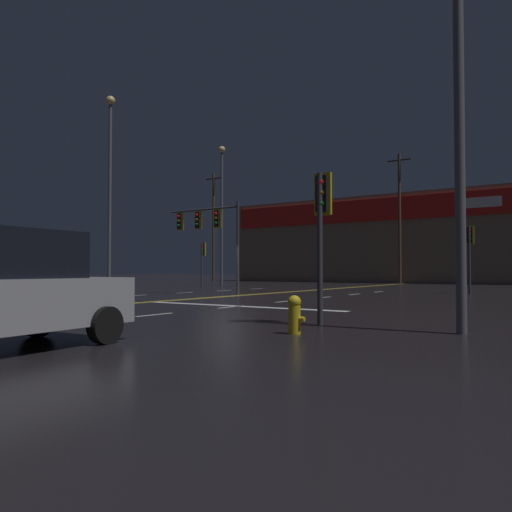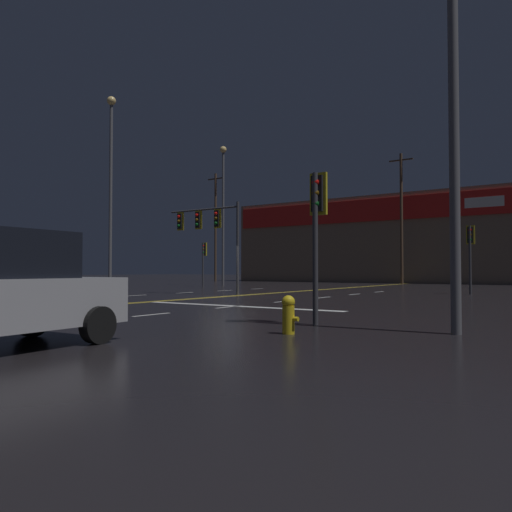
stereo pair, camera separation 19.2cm
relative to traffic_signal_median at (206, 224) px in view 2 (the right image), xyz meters
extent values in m
plane|color=black|center=(2.32, -1.32, -3.68)|extent=(200.00, 200.00, 0.00)
cube|color=gold|center=(2.17, -1.32, -3.68)|extent=(0.12, 60.00, 0.01)
cube|color=gold|center=(2.47, -1.32, -3.68)|extent=(0.12, 60.00, 0.01)
cube|color=silver|center=(-1.95, -6.72, -3.68)|extent=(0.12, 1.40, 0.01)
cube|color=silver|center=(-1.95, -3.12, -3.68)|extent=(0.12, 1.40, 0.01)
cube|color=silver|center=(-1.95, 0.48, -3.68)|extent=(0.12, 1.40, 0.01)
cube|color=silver|center=(-1.95, 4.08, -3.68)|extent=(0.12, 1.40, 0.01)
cube|color=silver|center=(-1.95, 7.68, -3.68)|extent=(0.12, 1.40, 0.01)
cube|color=silver|center=(6.60, -10.32, -3.68)|extent=(0.12, 1.40, 0.01)
cube|color=silver|center=(6.60, -6.72, -3.68)|extent=(0.12, 1.40, 0.01)
cube|color=silver|center=(6.60, -3.12, -3.68)|extent=(0.12, 1.40, 0.01)
cube|color=silver|center=(6.60, 0.48, -3.68)|extent=(0.12, 1.40, 0.01)
cube|color=silver|center=(6.60, 4.08, -3.68)|extent=(0.12, 1.40, 0.01)
cube|color=silver|center=(6.60, 7.68, -3.68)|extent=(0.12, 1.40, 0.01)
cube|color=silver|center=(6.60, -6.28, -3.68)|extent=(8.20, 0.40, 0.01)
cylinder|color=#38383D|center=(2.04, 0.02, -1.31)|extent=(0.14, 0.14, 4.74)
cylinder|color=#38383D|center=(-0.24, 0.02, 0.81)|extent=(4.55, 0.10, 0.10)
cube|color=black|center=(0.74, 0.02, 0.27)|extent=(0.28, 0.24, 0.84)
cube|color=gold|center=(0.74, 0.02, 0.27)|extent=(0.42, 0.08, 0.99)
sphere|color=red|center=(0.74, -0.14, 0.52)|extent=(0.17, 0.17, 0.17)
sphere|color=#543707|center=(0.74, -0.14, 0.27)|extent=(0.17, 0.17, 0.17)
sphere|color=#084513|center=(0.74, -0.14, 0.01)|extent=(0.17, 0.17, 0.17)
cube|color=black|center=(-0.56, 0.02, 0.27)|extent=(0.28, 0.24, 0.84)
cube|color=gold|center=(-0.56, 0.02, 0.27)|extent=(0.42, 0.08, 0.99)
sphere|color=red|center=(-0.56, -0.14, 0.52)|extent=(0.17, 0.17, 0.17)
sphere|color=#543707|center=(-0.56, -0.14, 0.27)|extent=(0.17, 0.17, 0.17)
sphere|color=#084513|center=(-0.56, -0.14, 0.01)|extent=(0.17, 0.17, 0.17)
cube|color=black|center=(-1.86, 0.02, 0.27)|extent=(0.28, 0.24, 0.84)
cube|color=gold|center=(-1.86, 0.02, 0.27)|extent=(0.42, 0.08, 0.99)
sphere|color=red|center=(-1.86, -0.14, 0.52)|extent=(0.17, 0.17, 0.17)
sphere|color=#543707|center=(-1.86, -0.14, 0.27)|extent=(0.17, 0.17, 0.17)
sphere|color=#084513|center=(-1.86, -0.14, 0.01)|extent=(0.17, 0.17, 0.17)
cylinder|color=#38383D|center=(11.60, 7.48, -1.89)|extent=(0.13, 0.13, 3.58)
cube|color=black|center=(11.60, 7.66, -0.57)|extent=(0.28, 0.24, 0.84)
cube|color=gold|center=(11.60, 7.66, -0.57)|extent=(0.42, 0.08, 0.99)
sphere|color=red|center=(11.60, 7.50, -0.31)|extent=(0.17, 0.17, 0.17)
sphere|color=#543707|center=(11.60, 7.50, -0.57)|extent=(0.17, 0.17, 0.17)
sphere|color=#084513|center=(11.60, 7.50, -0.82)|extent=(0.17, 0.17, 0.17)
cylinder|color=#38383D|center=(11.60, -10.03, -1.92)|extent=(0.13, 0.13, 3.51)
cube|color=black|center=(11.60, -9.85, -0.64)|extent=(0.28, 0.24, 0.84)
cube|color=gold|center=(11.60, -9.85, -0.64)|extent=(0.42, 0.08, 0.99)
sphere|color=red|center=(11.60, -10.01, -0.39)|extent=(0.17, 0.17, 0.17)
sphere|color=#543707|center=(11.60, -10.01, -0.64)|extent=(0.17, 0.17, 0.17)
sphere|color=#084513|center=(11.60, -10.01, -0.89)|extent=(0.17, 0.17, 0.17)
cylinder|color=#38383D|center=(-7.41, 8.49, -2.02)|extent=(0.13, 0.13, 3.32)
cube|color=black|center=(-7.41, 8.67, -0.83)|extent=(0.28, 0.24, 0.84)
cube|color=gold|center=(-7.41, 8.67, -0.83)|extent=(0.42, 0.08, 0.99)
sphere|color=red|center=(-7.41, 8.51, -0.58)|extent=(0.17, 0.17, 0.17)
sphere|color=#543707|center=(-7.41, 8.51, -0.83)|extent=(0.17, 0.17, 0.17)
sphere|color=#084513|center=(-7.41, 8.51, -1.08)|extent=(0.17, 0.17, 0.17)
cylinder|color=#59595E|center=(-7.95, 0.24, 2.18)|extent=(0.20, 0.20, 11.71)
sphere|color=#F9D17A|center=(-7.95, 0.24, 8.20)|extent=(0.56, 0.56, 0.56)
cylinder|color=#59595E|center=(14.68, -10.04, 1.33)|extent=(0.20, 0.20, 10.02)
cylinder|color=#59595E|center=(-8.70, 12.62, 1.94)|extent=(0.20, 0.20, 11.25)
sphere|color=#F9D17A|center=(-8.70, 12.62, 7.74)|extent=(0.56, 0.56, 0.56)
cylinder|color=gold|center=(11.94, -11.83, -3.40)|extent=(0.24, 0.24, 0.55)
sphere|color=gold|center=(11.94, -11.83, -3.05)|extent=(0.26, 0.26, 0.26)
cylinder|color=gold|center=(12.11, -11.83, -3.38)|extent=(0.10, 0.09, 0.09)
cylinder|color=black|center=(8.12, -14.87, -3.36)|extent=(0.25, 0.65, 0.64)
cylinder|color=black|center=(9.92, -14.78, -3.36)|extent=(0.25, 0.65, 0.64)
cube|color=#7A6651|center=(2.32, 31.89, 0.69)|extent=(38.91, 10.00, 8.75)
cube|color=red|center=(2.32, 26.79, 3.54)|extent=(38.13, 0.20, 2.19)
cube|color=white|center=(9.13, 26.74, 3.54)|extent=(3.20, 0.16, 0.90)
cylinder|color=#4C3828|center=(-19.33, 24.85, 2.58)|extent=(0.26, 0.26, 12.52)
cube|color=#4C3828|center=(-19.33, 24.85, 8.24)|extent=(2.20, 0.12, 0.12)
cylinder|color=#4C3828|center=(2.45, 24.85, 2.32)|extent=(0.26, 0.26, 11.99)
cube|color=#4C3828|center=(2.45, 24.85, 7.71)|extent=(2.20, 0.12, 0.12)
camera|label=1|loc=(16.75, -20.41, -2.43)|focal=35.00mm
camera|label=2|loc=(16.90, -20.31, -2.43)|focal=35.00mm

